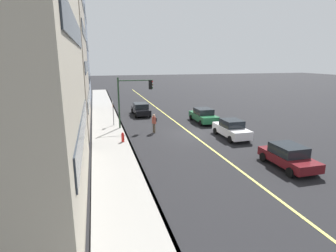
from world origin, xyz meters
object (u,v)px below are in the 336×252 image
(car_maroon, at_px, (288,156))
(car_black, at_px, (141,109))
(pedestrian_with_backpack, at_px, (154,122))
(fire_hydrant, at_px, (123,138))
(traffic_light_mast, at_px, (133,94))
(car_white, at_px, (231,129))
(street_sign_post, at_px, (113,111))
(car_green, at_px, (203,115))

(car_maroon, xyz_separation_m, car_black, (19.18, 6.26, 0.01))
(pedestrian_with_backpack, distance_m, fire_hydrant, 4.19)
(car_black, distance_m, traffic_light_mast, 7.33)
(car_black, xyz_separation_m, traffic_light_mast, (-6.55, 1.83, 2.72))
(car_white, bearing_deg, car_maroon, -178.17)
(pedestrian_with_backpack, distance_m, street_sign_post, 4.98)
(street_sign_post, relative_size, fire_hydrant, 2.91)
(traffic_light_mast, relative_size, fire_hydrant, 5.40)
(traffic_light_mast, bearing_deg, pedestrian_with_backpack, -142.61)
(pedestrian_with_backpack, bearing_deg, traffic_light_mast, 37.39)
(street_sign_post, bearing_deg, car_green, -93.91)
(car_maroon, bearing_deg, car_green, 1.30)
(fire_hydrant, bearing_deg, car_green, -59.88)
(car_green, height_order, traffic_light_mast, traffic_light_mast)
(car_white, xyz_separation_m, car_black, (12.10, 6.03, -0.04))
(car_black, distance_m, fire_hydrant, 11.83)
(car_white, bearing_deg, traffic_light_mast, 54.80)
(car_black, bearing_deg, street_sign_post, 144.64)
(car_green, bearing_deg, pedestrian_with_backpack, 114.59)
(car_maroon, height_order, fire_hydrant, car_maroon)
(car_green, height_order, car_black, car_green)
(street_sign_post, bearing_deg, car_black, -35.36)
(street_sign_post, bearing_deg, fire_hydrant, -177.13)
(car_black, xyz_separation_m, fire_hydrant, (-11.32, 3.41, -0.30))
(car_maroon, height_order, pedestrian_with_backpack, pedestrian_with_backpack)
(car_black, height_order, fire_hydrant, car_black)
(car_black, xyz_separation_m, pedestrian_with_backpack, (-8.70, 0.19, 0.29))
(car_white, distance_m, street_sign_post, 11.95)
(car_maroon, relative_size, street_sign_post, 1.48)
(traffic_light_mast, xyz_separation_m, street_sign_post, (1.32, 1.88, -1.87))
(car_white, relative_size, pedestrian_with_backpack, 2.41)
(car_green, distance_m, car_white, 6.21)
(car_green, distance_m, car_black, 8.38)
(car_maroon, xyz_separation_m, street_sign_post, (13.96, 9.97, 0.86))
(car_green, bearing_deg, car_black, 45.31)
(pedestrian_with_backpack, xyz_separation_m, fire_hydrant, (-2.62, 3.22, -0.59))
(car_maroon, bearing_deg, fire_hydrant, 50.86)
(car_white, xyz_separation_m, fire_hydrant, (0.78, 9.44, -0.34))
(car_maroon, relative_size, traffic_light_mast, 0.79)
(car_white, relative_size, traffic_light_mast, 0.85)
(car_green, distance_m, pedestrian_with_backpack, 6.76)
(car_black, relative_size, fire_hydrant, 4.77)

